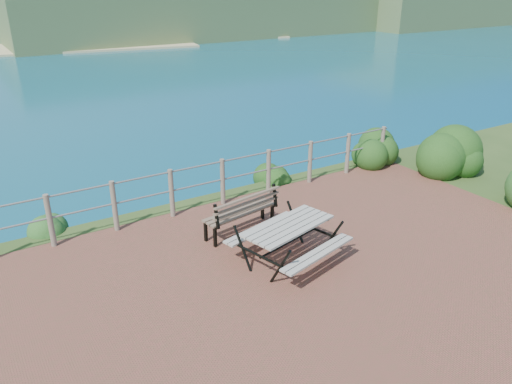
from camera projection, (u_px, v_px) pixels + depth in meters
ground at (322, 278)px, 8.04m from camera, size 10.00×7.00×0.12m
safety_railing at (223, 179)px, 10.42m from camera, size 9.40×0.10×1.00m
picnic_table at (288, 239)px, 8.33m from camera, size 1.73×1.37×0.68m
park_bench at (240, 206)px, 9.24m from camera, size 1.55×0.62×0.85m
shrub_right_front at (454, 176)px, 12.19m from camera, size 1.34×1.34×1.90m
shrub_right_edge at (369, 162)px, 13.09m from camera, size 1.02×1.02×1.46m
shrub_lip_west at (51, 227)px, 9.67m from camera, size 0.79×0.79×0.54m
shrub_lip_east at (276, 178)px, 12.05m from camera, size 0.79×0.79×0.54m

